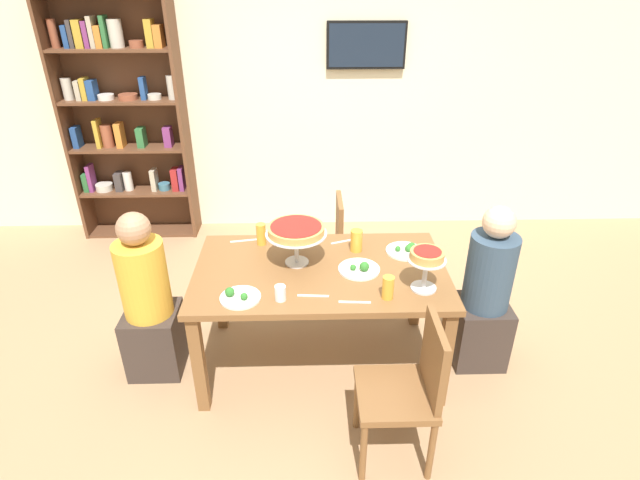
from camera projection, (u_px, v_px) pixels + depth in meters
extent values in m
plane|color=#9E7A56|center=(320.00, 360.00, 3.47)|extent=(12.00, 12.00, 0.00)
cube|color=beige|center=(314.00, 87.00, 4.73)|extent=(8.00, 0.12, 2.80)
cube|color=brown|center=(320.00, 272.00, 3.12)|extent=(1.57, 0.93, 0.04)
cube|color=brown|center=(199.00, 364.00, 2.93)|extent=(0.07, 0.07, 0.70)
cube|color=brown|center=(444.00, 359.00, 2.96)|extent=(0.07, 0.07, 0.70)
cube|color=brown|center=(219.00, 287.00, 3.64)|extent=(0.07, 0.07, 0.70)
cube|color=brown|center=(417.00, 284.00, 3.67)|extent=(0.07, 0.07, 0.70)
cube|color=brown|center=(68.00, 126.00, 4.63)|extent=(0.03, 0.30, 2.20)
cube|color=brown|center=(184.00, 126.00, 4.65)|extent=(0.03, 0.30, 2.20)
cube|color=brown|center=(131.00, 122.00, 4.76)|extent=(1.10, 0.02, 2.20)
cube|color=brown|center=(145.00, 230.00, 5.16)|extent=(1.04, 0.28, 0.02)
cube|color=brown|center=(138.00, 191.00, 4.95)|extent=(1.04, 0.28, 0.02)
cube|color=brown|center=(130.00, 148.00, 4.74)|extent=(1.04, 0.28, 0.02)
cube|color=brown|center=(121.00, 101.00, 4.53)|extent=(1.04, 0.28, 0.02)
cube|color=brown|center=(112.00, 49.00, 4.32)|extent=(1.04, 0.28, 0.02)
cube|color=#2D6B38|center=(87.00, 182.00, 4.89)|extent=(0.05, 0.13, 0.18)
cube|color=#7A3370|center=(91.00, 178.00, 4.87)|extent=(0.04, 0.13, 0.26)
cylinder|color=beige|center=(104.00, 187.00, 4.92)|extent=(0.16, 0.16, 0.06)
cube|color=#3D3838|center=(120.00, 181.00, 4.90)|extent=(0.07, 0.13, 0.18)
cylinder|color=silver|center=(128.00, 181.00, 4.90)|extent=(0.08, 0.08, 0.18)
cube|color=#B2A88E|center=(154.00, 180.00, 4.90)|extent=(0.05, 0.13, 0.21)
cylinder|color=#3D7084|center=(164.00, 186.00, 4.93)|extent=(0.11, 0.11, 0.06)
cube|color=maroon|center=(176.00, 179.00, 4.90)|extent=(0.06, 0.13, 0.21)
cube|color=#7A3370|center=(182.00, 178.00, 4.90)|extent=(0.04, 0.13, 0.23)
cube|color=navy|center=(77.00, 137.00, 4.68)|extent=(0.05, 0.13, 0.19)
cube|color=#B7932D|center=(99.00, 133.00, 4.67)|extent=(0.04, 0.13, 0.26)
cylinder|color=brown|center=(107.00, 136.00, 4.68)|extent=(0.10, 0.10, 0.21)
cube|color=orange|center=(120.00, 135.00, 4.68)|extent=(0.06, 0.13, 0.23)
cube|color=#2D6B38|center=(141.00, 137.00, 4.69)|extent=(0.07, 0.13, 0.18)
cube|color=#7A3370|center=(168.00, 137.00, 4.70)|extent=(0.07, 0.11, 0.18)
cylinder|color=beige|center=(67.00, 89.00, 4.47)|extent=(0.09, 0.09, 0.19)
cube|color=#B2A88E|center=(79.00, 90.00, 4.47)|extent=(0.05, 0.13, 0.17)
cube|color=#B7932D|center=(85.00, 89.00, 4.47)|extent=(0.05, 0.13, 0.19)
cube|color=navy|center=(92.00, 90.00, 4.48)|extent=(0.06, 0.13, 0.17)
cylinder|color=silver|center=(106.00, 97.00, 4.51)|extent=(0.14, 0.14, 0.04)
cylinder|color=brown|center=(128.00, 97.00, 4.51)|extent=(0.17, 0.17, 0.05)
cube|color=navy|center=(143.00, 88.00, 4.48)|extent=(0.04, 0.10, 0.20)
cylinder|color=beige|center=(155.00, 97.00, 4.52)|extent=(0.12, 0.12, 0.05)
cylinder|color=beige|center=(173.00, 87.00, 4.49)|extent=(0.09, 0.09, 0.21)
cylinder|color=brown|center=(53.00, 33.00, 4.25)|extent=(0.07, 0.07, 0.23)
cube|color=navy|center=(67.00, 36.00, 4.26)|extent=(0.04, 0.12, 0.18)
cube|color=#3D3838|center=(72.00, 34.00, 4.25)|extent=(0.04, 0.13, 0.22)
cube|color=#B7932D|center=(80.00, 34.00, 4.25)|extent=(0.07, 0.13, 0.22)
cube|color=#7A3370|center=(87.00, 34.00, 4.26)|extent=(0.04, 0.13, 0.21)
cube|color=#B2A88E|center=(93.00, 32.00, 4.25)|extent=(0.04, 0.13, 0.25)
cube|color=orange|center=(100.00, 37.00, 4.27)|extent=(0.05, 0.13, 0.18)
cube|color=#2D6B38|center=(105.00, 32.00, 4.25)|extent=(0.04, 0.13, 0.26)
cylinder|color=beige|center=(116.00, 33.00, 4.26)|extent=(0.12, 0.12, 0.23)
cylinder|color=brown|center=(136.00, 44.00, 4.31)|extent=(0.12, 0.12, 0.06)
cube|color=#B7932D|center=(150.00, 33.00, 4.27)|extent=(0.06, 0.13, 0.23)
cube|color=orange|center=(159.00, 36.00, 4.28)|extent=(0.07, 0.13, 0.18)
cube|color=black|center=(366.00, 45.00, 4.48)|extent=(0.71, 0.05, 0.41)
cube|color=#192333|center=(367.00, 46.00, 4.46)|extent=(0.67, 0.01, 0.37)
cube|color=#382D28|center=(478.00, 331.00, 3.39)|extent=(0.34, 0.34, 0.45)
cylinder|color=#33475B|center=(490.00, 271.00, 3.16)|extent=(0.30, 0.30, 0.50)
sphere|color=beige|center=(499.00, 222.00, 3.00)|extent=(0.20, 0.20, 0.20)
cube|color=#382D28|center=(156.00, 340.00, 3.31)|extent=(0.34, 0.34, 0.45)
cylinder|color=gold|center=(143.00, 279.00, 3.08)|extent=(0.30, 0.30, 0.50)
sphere|color=#A87A5B|center=(133.00, 229.00, 2.92)|extent=(0.20, 0.20, 0.20)
cube|color=brown|center=(395.00, 394.00, 2.61)|extent=(0.40, 0.40, 0.04)
cube|color=brown|center=(434.00, 360.00, 2.51)|extent=(0.04, 0.36, 0.42)
cylinder|color=brown|center=(363.00, 452.00, 2.56)|extent=(0.04, 0.04, 0.41)
cylinder|color=brown|center=(357.00, 401.00, 2.87)|extent=(0.04, 0.04, 0.41)
cylinder|color=brown|center=(431.00, 451.00, 2.57)|extent=(0.04, 0.04, 0.41)
cylinder|color=brown|center=(418.00, 399.00, 2.88)|extent=(0.04, 0.04, 0.41)
cube|color=brown|center=(362.00, 250.00, 3.94)|extent=(0.40, 0.40, 0.04)
cube|color=brown|center=(339.00, 225.00, 3.83)|extent=(0.04, 0.36, 0.42)
cylinder|color=brown|center=(379.00, 263.00, 4.21)|extent=(0.04, 0.04, 0.41)
cylinder|color=brown|center=(385.00, 286.00, 3.90)|extent=(0.04, 0.04, 0.41)
cylinder|color=brown|center=(338.00, 264.00, 4.20)|extent=(0.04, 0.04, 0.41)
cylinder|color=brown|center=(340.00, 287.00, 3.89)|extent=(0.04, 0.04, 0.41)
cylinder|color=silver|center=(297.00, 262.00, 3.18)|extent=(0.15, 0.15, 0.01)
cylinder|color=silver|center=(297.00, 248.00, 3.13)|extent=(0.03, 0.03, 0.19)
cylinder|color=silver|center=(296.00, 233.00, 3.08)|extent=(0.38, 0.38, 0.01)
cylinder|color=tan|center=(296.00, 230.00, 3.07)|extent=(0.35, 0.35, 0.04)
cylinder|color=maroon|center=(296.00, 226.00, 3.05)|extent=(0.31, 0.31, 0.00)
cylinder|color=silver|center=(423.00, 288.00, 2.92)|extent=(0.15, 0.15, 0.01)
cylinder|color=silver|center=(425.00, 274.00, 2.87)|extent=(0.03, 0.03, 0.18)
cylinder|color=silver|center=(427.00, 260.00, 2.83)|extent=(0.22, 0.22, 0.01)
cylinder|color=tan|center=(427.00, 255.00, 2.82)|extent=(0.19, 0.19, 0.05)
cylinder|color=maroon|center=(428.00, 251.00, 2.80)|extent=(0.16, 0.16, 0.00)
cylinder|color=white|center=(240.00, 298.00, 2.83)|extent=(0.23, 0.23, 0.01)
sphere|color=#2D7028|center=(230.00, 292.00, 2.82)|extent=(0.05, 0.05, 0.05)
sphere|color=#2D7028|center=(244.00, 296.00, 2.79)|extent=(0.04, 0.04, 0.04)
cylinder|color=white|center=(359.00, 269.00, 3.10)|extent=(0.26, 0.26, 0.01)
sphere|color=#2D7028|center=(364.00, 266.00, 3.05)|extent=(0.06, 0.06, 0.06)
sphere|color=#2D7028|center=(353.00, 267.00, 3.07)|extent=(0.04, 0.04, 0.04)
cylinder|color=white|center=(405.00, 251.00, 3.30)|extent=(0.25, 0.25, 0.01)
sphere|color=#2D7028|center=(398.00, 249.00, 3.27)|extent=(0.04, 0.04, 0.04)
sphere|color=#2D7028|center=(409.00, 248.00, 3.27)|extent=(0.05, 0.05, 0.05)
sphere|color=#2D7028|center=(412.00, 247.00, 3.28)|extent=(0.06, 0.06, 0.06)
cylinder|color=gold|center=(261.00, 234.00, 3.36)|extent=(0.06, 0.06, 0.15)
cylinder|color=gold|center=(388.00, 288.00, 2.81)|extent=(0.07, 0.07, 0.14)
cylinder|color=gold|center=(356.00, 241.00, 3.28)|extent=(0.08, 0.08, 0.15)
cylinder|color=white|center=(280.00, 293.00, 2.80)|extent=(0.06, 0.06, 0.09)
cube|color=silver|center=(244.00, 241.00, 3.43)|extent=(0.18, 0.05, 0.00)
cube|color=silver|center=(343.00, 241.00, 3.42)|extent=(0.17, 0.08, 0.00)
cube|color=silver|center=(284.00, 240.00, 3.44)|extent=(0.18, 0.03, 0.00)
cube|color=silver|center=(355.00, 302.00, 2.80)|extent=(0.18, 0.03, 0.00)
cube|color=silver|center=(313.00, 296.00, 2.85)|extent=(0.18, 0.03, 0.00)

